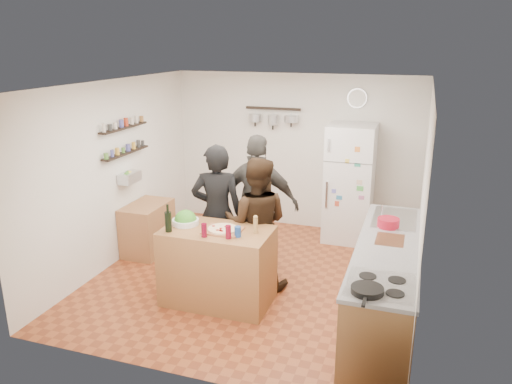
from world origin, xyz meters
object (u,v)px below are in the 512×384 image
(side_table, at_px, (148,228))
(wall_clock, at_px, (357,98))
(fridge, at_px, (349,183))
(red_bowl, at_px, (388,223))
(person_center, at_px, (257,223))
(pepper_mill, at_px, (256,226))
(prep_island, at_px, (218,266))
(salad_bowl, at_px, (186,222))
(person_left, at_px, (217,213))
(person_back, at_px, (258,204))
(skillet, at_px, (367,290))
(salt_canister, at_px, (238,232))
(counter_run, at_px, (386,285))
(wine_bottle, at_px, (168,222))

(side_table, bearing_deg, wall_clock, 33.13)
(fridge, bearing_deg, red_bowl, -68.37)
(wall_clock, bearing_deg, person_center, -110.76)
(pepper_mill, height_order, side_table, pepper_mill)
(prep_island, bearing_deg, side_table, 146.23)
(salad_bowl, bearing_deg, wall_clock, 60.06)
(person_left, xyz_separation_m, person_back, (0.41, 0.41, 0.03))
(red_bowl, bearing_deg, fridge, 111.63)
(person_left, relative_size, person_back, 0.96)
(person_left, distance_m, skillet, 2.58)
(person_left, bearing_deg, red_bowl, 165.81)
(salad_bowl, xyz_separation_m, fridge, (1.57, 2.40, -0.04))
(pepper_mill, xyz_separation_m, skillet, (1.35, -1.03, -0.05))
(person_left, relative_size, wall_clock, 5.93)
(person_back, height_order, red_bowl, person_back)
(person_left, bearing_deg, salt_canister, 110.53)
(person_center, height_order, red_bowl, person_center)
(prep_island, relative_size, red_bowl, 4.98)
(person_back, relative_size, counter_run, 0.70)
(side_table, bearing_deg, fridge, 27.92)
(wine_bottle, xyz_separation_m, wall_clock, (1.65, 3.00, 1.12))
(salt_canister, relative_size, counter_run, 0.05)
(person_center, bearing_deg, wall_clock, -120.07)
(salad_bowl, distance_m, wall_clock, 3.38)
(salt_canister, relative_size, person_center, 0.07)
(salt_canister, xyz_separation_m, person_center, (0.00, 0.65, -0.14))
(person_left, distance_m, fridge, 2.33)
(wine_bottle, xyz_separation_m, person_center, (0.80, 0.75, -0.19))
(fridge, bearing_deg, wall_clock, 90.00)
(counter_run, bearing_deg, wall_clock, 105.92)
(salt_canister, xyz_separation_m, person_left, (-0.54, 0.71, -0.08))
(fridge, bearing_deg, person_left, -126.80)
(fridge, relative_size, side_table, 2.25)
(wine_bottle, height_order, red_bowl, wine_bottle)
(person_center, xyz_separation_m, person_back, (-0.13, 0.47, 0.09))
(prep_island, height_order, counter_run, prep_island)
(pepper_mill, xyz_separation_m, counter_run, (1.45, 0.10, -0.54))
(salt_canister, distance_m, skillet, 1.73)
(pepper_mill, height_order, person_back, person_back)
(salad_bowl, xyz_separation_m, person_center, (0.72, 0.48, -0.11))
(wine_bottle, bearing_deg, skillet, -18.32)
(prep_island, bearing_deg, person_left, 112.38)
(red_bowl, height_order, side_table, red_bowl)
(wine_bottle, bearing_deg, prep_island, 23.75)
(salad_bowl, distance_m, red_bowl, 2.36)
(counter_run, bearing_deg, prep_island, -175.42)
(red_bowl, bearing_deg, wall_clock, 108.47)
(prep_island, relative_size, pepper_mill, 7.51)
(person_left, bearing_deg, side_table, -35.69)
(salad_bowl, distance_m, person_center, 0.87)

